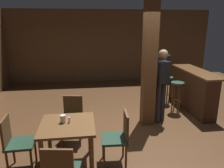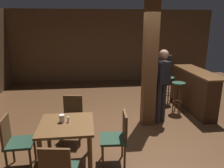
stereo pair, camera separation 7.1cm
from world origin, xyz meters
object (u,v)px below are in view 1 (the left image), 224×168
Objects in this scene: chair_north at (72,117)px; standing_person at (162,81)px; chair_west at (15,141)px; bar_stool_near at (177,90)px; dining_table at (68,132)px; bar_counter at (192,89)px; napkin_cup at (63,119)px; salt_shaker at (69,120)px; chair_east at (119,135)px; bar_stool_mid at (166,83)px.

chair_north is 0.52× the size of standing_person.
bar_stool_near is (3.51, 1.96, 0.09)m from chair_west.
standing_person is at bearing 34.99° from dining_table.
bar_counter is at bearing 31.98° from standing_person.
bar_counter reaches higher than chair_west.
standing_person reaches higher than napkin_cup.
chair_west is at bearing -153.66° from standing_person.
bar_stool_near is (2.66, 1.15, 0.09)m from chair_north.
standing_person reaches higher than bar_stool_near.
chair_north is 0.83m from salt_shaker.
bar_stool_near is (1.87, 2.01, 0.09)m from chair_east.
chair_north is 7.19× the size of napkin_cup.
standing_person is (2.86, 1.42, 0.50)m from chair_west.
chair_north is 0.82m from napkin_cup.
standing_person is at bearing 16.91° from chair_north.
bar_counter is (3.14, 1.32, 0.03)m from chair_north.
dining_table is 0.96× the size of chair_west.
chair_east is 0.94m from napkin_cup.
dining_table is 6.87× the size of napkin_cup.
bar_stool_near is (-0.49, -0.16, 0.06)m from bar_counter.
bar_counter is at bearing 33.63° from salt_shaker.
bar_stool_mid is (-0.52, 0.52, 0.05)m from bar_counter.
chair_north reaches higher than bar_stool_near.
chair_north reaches higher than napkin_cup.
chair_west is at bearing -177.93° from salt_shaker.
bar_counter is at bearing 28.01° from chair_west.
chair_west is (-0.82, 0.01, -0.10)m from dining_table.
bar_counter is at bearing 22.76° from chair_north.
chair_west is at bearing -136.55° from chair_north.
chair_west reaches higher than bar_stool_near.
bar_stool_near is at bearing 34.73° from napkin_cup.
standing_person is at bearing 34.53° from salt_shaker.
dining_table is 0.43× the size of bar_counter.
chair_west is 4.02m from bar_stool_near.
standing_person is 2.14× the size of bar_stool_near.
salt_shaker is at bearing -145.47° from standing_person.
dining_table is 9.30× the size of salt_shaker.
bar_counter is 2.46× the size of bar_stool_near.
bar_counter reaches higher than chair_north.
salt_shaker is at bearing -144.03° from bar_stool_near.
chair_east is 7.19× the size of napkin_cup.
dining_table is 0.49× the size of standing_person.
napkin_cup reaches higher than bar_stool_near.
dining_table is 0.96× the size of chair_east.
bar_stool_near is at bearing 29.21° from chair_west.
chair_east is (0.78, -0.86, 0.00)m from chair_north.
bar_stool_mid is (2.66, 2.66, -0.02)m from dining_table.
chair_north is at bearing -157.24° from bar_counter.
chair_north is at bearing 132.38° from chair_east.
chair_east is 0.45× the size of bar_counter.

